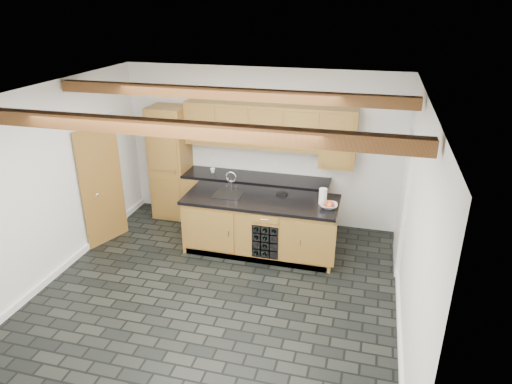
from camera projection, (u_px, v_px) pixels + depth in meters
The scene contains 10 objects.
ground at pixel (218, 291), 6.52m from camera, with size 5.00×5.00×0.00m, color black.
room_shell at pixel (221, 178), 6.42m from camera, with size 5.01×5.00×5.00m.
back_cabinetry at pixel (237, 172), 8.22m from camera, with size 3.65×0.62×2.20m.
island at pixel (261, 225), 7.41m from camera, with size 2.48×0.96×0.93m.
faucet at pixel (229, 192), 7.39m from camera, with size 0.45×0.40×0.34m.
kitchen_scale at pixel (282, 193), 7.38m from camera, with size 0.18×0.11×0.05m.
fruit_bowl at pixel (329, 206), 6.90m from camera, with size 0.26×0.26×0.06m, color silver.
fruit_cluster at pixel (329, 204), 6.89m from camera, with size 0.16×0.17×0.07m.
paper_towel at pixel (323, 196), 7.00m from camera, with size 0.12×0.12×0.25m, color white.
mug at pixel (213, 170), 8.30m from camera, with size 0.09×0.09×0.08m, color white.
Camera 1 is at (1.91, -5.13, 3.85)m, focal length 32.00 mm.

